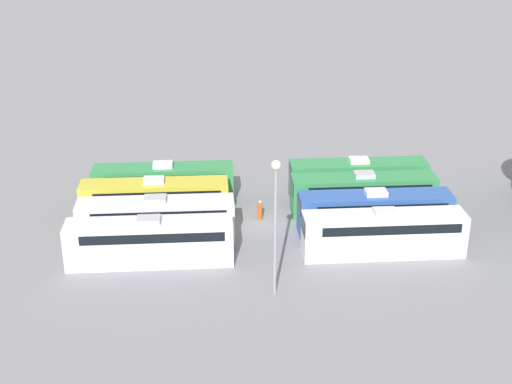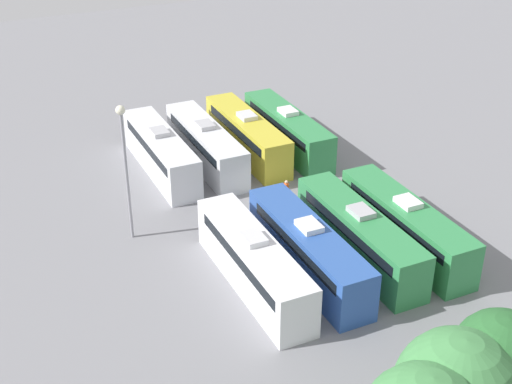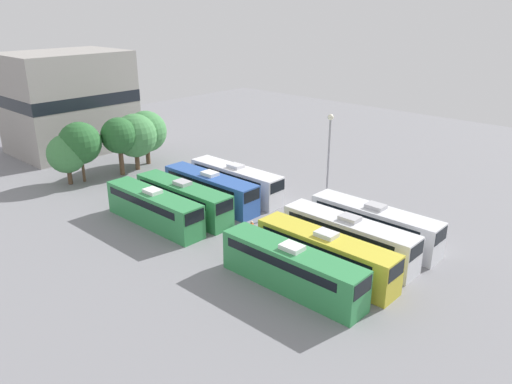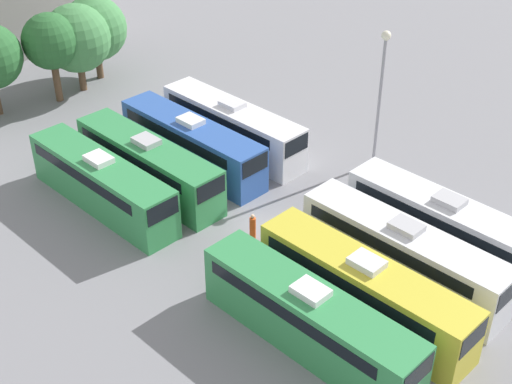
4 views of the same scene
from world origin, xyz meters
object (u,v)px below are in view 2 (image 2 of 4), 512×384
object	(u,v)px
bus_3	(161,151)
bus_4	(406,224)
bus_6	(309,249)
light_pole	(125,153)
bus_0	(288,130)
bus_1	(247,134)
tree_2	(500,359)
worker_person	(286,191)
bus_5	(360,234)
bus_7	(254,262)
bus_2	(206,144)

from	to	relation	value
bus_3	bus_4	world-z (taller)	same
bus_6	light_pole	xyz separation A→B (m)	(8.49, -8.50, 4.42)
bus_0	bus_3	world-z (taller)	same
bus_1	bus_6	xyz separation A→B (m)	(3.66, 16.85, 0.00)
bus_1	bus_4	distance (m)	17.32
bus_6	tree_2	world-z (taller)	tree_2
worker_person	bus_6	bearing A→B (deg)	71.06
bus_6	tree_2	size ratio (longest dim) A/B	1.67
bus_1	worker_person	size ratio (longest dim) A/B	7.17
bus_5	bus_7	distance (m)	7.20
bus_5	bus_7	world-z (taller)	same
bus_1	bus_6	distance (m)	17.24
bus_3	bus_6	size ratio (longest dim) A/B	1.00
worker_person	light_pole	distance (m)	12.64
bus_0	bus_4	world-z (taller)	same
bus_7	tree_2	size ratio (longest dim) A/B	1.67
bus_2	bus_6	world-z (taller)	same
bus_5	bus_7	bearing A→B (deg)	-0.39
bus_0	bus_7	xyz separation A→B (m)	(10.60, 16.15, 0.00)
bus_5	tree_2	bearing A→B (deg)	79.19
bus_6	bus_7	world-z (taller)	same
bus_6	light_pole	bearing A→B (deg)	-45.02
bus_2	bus_4	size ratio (longest dim) A/B	1.00
bus_1	tree_2	xyz separation A→B (m)	(2.86, 31.70, 3.09)
bus_0	worker_person	bearing A→B (deg)	61.97
worker_person	bus_7	bearing A→B (deg)	52.40
bus_6	worker_person	bearing A→B (deg)	-108.94
bus_0	bus_3	distance (m)	10.72
bus_2	bus_3	size ratio (longest dim) A/B	1.00
bus_2	tree_2	size ratio (longest dim) A/B	1.67
tree_2	bus_4	bearing A→B (deg)	-112.71
bus_2	bus_4	bearing A→B (deg)	112.75
bus_5	light_pole	size ratio (longest dim) A/B	1.26
bus_0	tree_2	bearing A→B (deg)	78.65
bus_0	bus_3	xyz separation A→B (m)	(10.71, -0.47, 0.00)
bus_0	bus_2	bearing A→B (deg)	-1.75
bus_7	light_pole	distance (m)	10.66
bus_5	light_pole	distance (m)	15.41
tree_2	bus_0	bearing A→B (deg)	-101.35
bus_1	tree_2	bearing A→B (deg)	84.85
bus_1	bus_5	bearing A→B (deg)	89.99
bus_0	bus_1	size ratio (longest dim) A/B	1.00
bus_1	worker_person	bearing A→B (deg)	85.02
bus_4	bus_6	world-z (taller)	same
bus_1	light_pole	world-z (taller)	light_pole
bus_6	bus_4	bearing A→B (deg)	178.78
bus_5	light_pole	bearing A→B (deg)	-34.63
bus_0	tree_2	world-z (taller)	tree_2
bus_3	bus_6	xyz separation A→B (m)	(-3.65, 16.77, 0.00)
bus_1	bus_6	size ratio (longest dim) A/B	1.00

